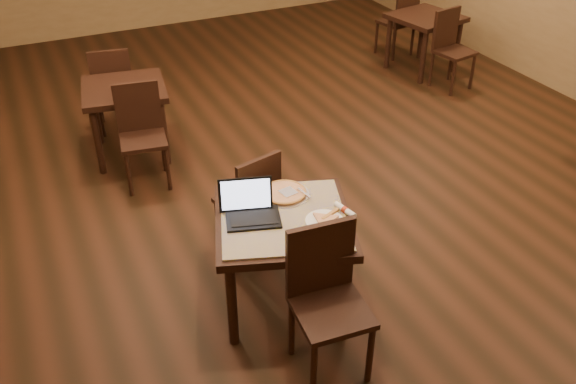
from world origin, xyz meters
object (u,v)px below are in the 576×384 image
pizza_pan (284,194)px  other_table_a (425,25)px  other_table_b (125,98)px  laptop (250,207)px  tiled_table (283,228)px  chair_main_far (252,198)px  other_table_a_chair_far (401,18)px  other_table_b_chair_far (113,85)px  other_table_b_chair_near (141,129)px  other_table_a_chair_near (450,44)px  chair_main_near (326,292)px

pizza_pan → other_table_a: (3.42, 3.00, -0.15)m
other_table_b → laptop: bearing=-74.6°
tiled_table → pizza_pan: 0.29m
chair_main_far → laptop: 0.64m
other_table_a_chair_far → other_table_a: bearing=78.0°
other_table_a → other_table_b_chair_far: bearing=169.8°
other_table_a → other_table_b: 4.07m
tiled_table → other_table_b: (-0.49, 2.66, -0.04)m
other_table_b_chair_near → other_table_b_chair_far: same height
other_table_a_chair_far → other_table_b: size_ratio=1.06×
other_table_b_chair_near → tiled_table: bearing=-68.2°
chair_main_far → other_table_b_chair_far: (-0.53, 2.60, 0.02)m
pizza_pan → other_table_a_chair_near: 4.19m
laptop → other_table_b: (-0.29, 2.55, -0.21)m
pizza_pan → other_table_a: pizza_pan is taller
other_table_b → other_table_b_chair_far: other_table_b_chair_far is taller
chair_main_far → other_table_b: (-0.51, 2.04, 0.10)m
tiled_table → other_table_b: tiled_table is taller
tiled_table → other_table_b_chair_near: other_table_b_chair_near is taller
tiled_table → other_table_b: bearing=119.7°
chair_main_near → other_table_b_chair_far: size_ratio=1.07×
chair_main_near → other_table_a: 5.22m
other_table_a → other_table_a_chair_near: size_ratio=0.96×
chair_main_near → other_table_b_chair_near: chair_main_near is taller
other_table_a_chair_near → other_table_b_chair_near: 4.05m
other_table_a → other_table_a_chair_far: 0.57m
tiled_table → chair_main_near: size_ratio=1.14×
chair_main_near → other_table_a_chair_far: size_ratio=1.07×
tiled_table → pizza_pan: bearing=82.7°
other_table_b → other_table_b_chair_near: (0.01, -0.56, -0.08)m
chair_main_far → other_table_a_chair_near: bearing=-164.0°
other_table_a → other_table_a_chair_near: other_table_a_chair_near is taller
other_table_a_chair_far → other_table_b: (-4.05, -1.14, 0.08)m
chair_main_far → laptop: (-0.22, -0.51, 0.31)m
other_table_a → other_table_b_chair_far: 4.05m
pizza_pan → other_table_b_chair_near: 1.97m
other_table_a_chair_near → other_table_b_chair_far: bearing=161.8°
other_table_a_chair_near → other_table_a_chair_far: same height
chair_main_near → pizza_pan: 0.88m
laptop → other_table_a_chair_far: size_ratio=0.44×
other_table_a_chair_near → other_table_b_chair_far: size_ratio=1.00×
tiled_table → laptop: size_ratio=2.77×
other_table_a_chair_far → pizza_pan: bearing=35.6°
laptop → other_table_a_chair_far: 5.27m
tiled_table → chair_main_far: size_ratio=1.27×
other_table_a_chair_near → laptop: bearing=-155.9°
chair_main_near → other_table_a_chair_far: 5.66m
other_table_a → other_table_a_chair_far: (0.02, 0.56, -0.07)m
pizza_pan → other_table_a_chair_near: (3.41, 2.44, -0.23)m
laptop → pizza_pan: (0.32, 0.13, -0.06)m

